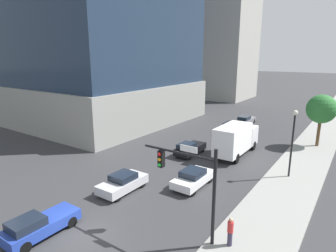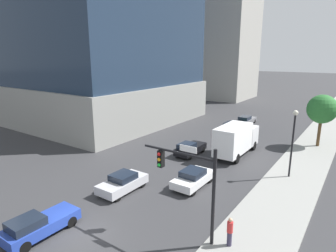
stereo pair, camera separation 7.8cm
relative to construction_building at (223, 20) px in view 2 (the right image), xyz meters
The scene contains 14 objects.
ground_plane 65.50m from the construction_building, 72.59° to the right, with size 400.00×400.00×0.00m, color #333335.
sidewalk 52.04m from the construction_building, 55.25° to the right, with size 4.59×120.00×0.15m, color gray.
construction_building is the anchor object (origin of this frame).
traffic_light_pole 62.99m from the construction_building, 66.82° to the right, with size 4.86×0.48×5.68m.
street_lamp 53.65m from the construction_building, 58.21° to the right, with size 0.44×0.44×5.99m.
street_tree 45.14m from the construction_building, 49.29° to the right, with size 3.36×3.36×6.14m.
car_green 40.71m from the construction_building, 62.53° to the right, with size 1.94×4.56×1.44m.
car_gray 36.04m from the construction_building, 57.23° to the right, with size 1.77×4.48×1.42m.
car_white 57.31m from the construction_building, 67.33° to the right, with size 1.93×4.28×1.45m.
car_black 50.15m from the construction_building, 68.98° to the right, with size 1.73×4.32×1.47m.
car_blue 66.14m from the construction_building, 74.75° to the right, with size 1.76×4.49×1.48m.
car_silver 59.52m from the construction_building, 72.82° to the right, with size 1.94×4.23×1.45m.
box_truck 49.02m from the construction_building, 62.88° to the right, with size 2.34×7.60×3.49m.
pedestrian_red_shirt 64.37m from the construction_building, 64.53° to the right, with size 0.34×0.34×1.72m.
Camera 2 is at (13.02, -9.52, 10.59)m, focal length 30.48 mm.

